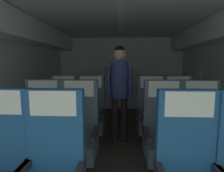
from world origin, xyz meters
name	(u,v)px	position (x,y,z in m)	size (l,w,h in m)	color
ground	(120,154)	(0.00, 2.67, -0.01)	(3.82, 5.75, 0.02)	#3D3833
fuselage_shell	(121,50)	(0.00, 2.93, 1.56)	(3.70, 5.40, 2.14)	silver
seat_b_left_window	(42,133)	(-1.00, 2.26, 0.47)	(0.50, 0.50, 1.14)	#38383D
seat_b_left_aisle	(78,134)	(-0.53, 2.25, 0.47)	(0.50, 0.50, 1.14)	#38383D
seat_b_right_aisle	(201,135)	(0.99, 2.27, 0.47)	(0.50, 0.50, 1.14)	#38383D
seat_b_right_window	(164,135)	(0.53, 2.25, 0.47)	(0.50, 0.50, 1.14)	#38383D
seat_c_left_window	(63,114)	(-1.00, 3.12, 0.47)	(0.50, 0.50, 1.14)	#38383D
seat_c_left_aisle	(90,114)	(-0.52, 3.11, 0.47)	(0.50, 0.50, 1.14)	#38383D
seat_c_right_aisle	(178,115)	(0.98, 3.13, 0.47)	(0.50, 0.50, 1.14)	#38383D
seat_c_right_window	(151,115)	(0.53, 3.12, 0.47)	(0.50, 0.50, 1.14)	#38383D
flight_attendant	(119,84)	(-0.02, 3.09, 1.01)	(0.43, 0.28, 1.63)	black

